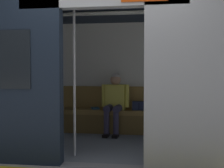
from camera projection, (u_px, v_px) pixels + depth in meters
ground_plane at (102, 167)px, 3.78m from camera, size 60.00×60.00×0.00m
train_car at (110, 52)px, 4.86m from camera, size 6.40×2.60×2.34m
bench_seat at (121, 115)px, 5.83m from camera, size 2.67×0.44×0.46m
person_seated at (115, 99)px, 5.78m from camera, size 0.55×0.69×1.19m
handbag at (139, 106)px, 5.80m from camera, size 0.26×0.15×0.17m
book at (95, 108)px, 5.97m from camera, size 0.22×0.26×0.03m
grab_pole_door at (74, 80)px, 4.20m from camera, size 0.04×0.04×2.20m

